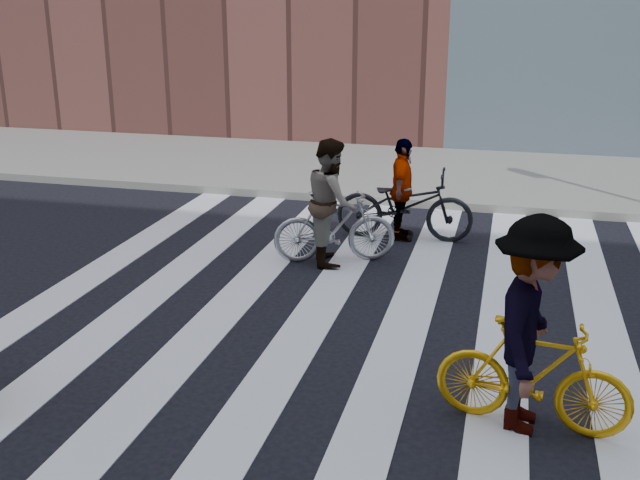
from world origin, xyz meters
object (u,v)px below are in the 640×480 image
at_px(bike_silver_mid, 335,227).
at_px(rider_right, 532,326).
at_px(rider_mid, 331,201).
at_px(bike_dark_rear, 405,205).
at_px(rider_rear, 402,190).
at_px(bike_yellow_right, 533,375).

bearing_deg(bike_silver_mid, rider_right, -164.06).
bearing_deg(bike_silver_mid, rider_mid, 71.23).
height_order(bike_dark_rear, rider_rear, rider_rear).
height_order(bike_silver_mid, rider_mid, rider_mid).
xyz_separation_m(bike_yellow_right, rider_mid, (-2.73, 3.80, 0.39)).
distance_m(bike_dark_rear, rider_mid, 1.59).
bearing_deg(rider_rear, bike_yellow_right, -162.22).
distance_m(bike_yellow_right, rider_rear, 5.45).
relative_size(bike_yellow_right, rider_right, 0.87).
xyz_separation_m(bike_dark_rear, rider_rear, (-0.05, 0.00, 0.24)).
distance_m(bike_silver_mid, bike_yellow_right, 4.65).
distance_m(bike_yellow_right, bike_dark_rear, 5.43).
xyz_separation_m(bike_dark_rear, rider_right, (1.82, -5.10, 0.41)).
bearing_deg(bike_yellow_right, rider_right, 96.97).
bearing_deg(bike_dark_rear, bike_silver_mid, 144.99).
distance_m(rider_mid, rider_rear, 1.53).
relative_size(bike_yellow_right, bike_dark_rear, 0.79).
relative_size(bike_silver_mid, rider_right, 0.90).
height_order(rider_mid, rider_right, rider_right).
relative_size(bike_dark_rear, rider_rear, 1.33).
bearing_deg(bike_silver_mid, rider_rear, -49.27).
height_order(bike_silver_mid, rider_right, rider_right).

